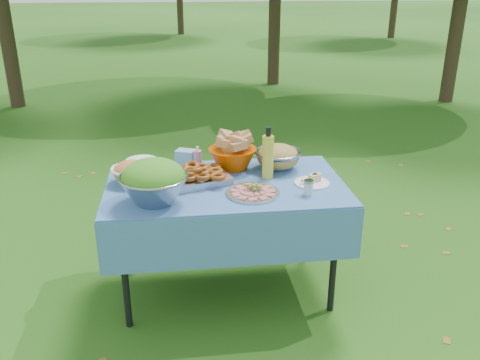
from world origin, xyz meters
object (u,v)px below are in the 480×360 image
at_px(plate_stack, 142,164).
at_px(bread_bowl, 233,153).
at_px(salad_bowl, 154,181).
at_px(pasta_bowl_steel, 278,156).
at_px(picnic_table, 226,238).
at_px(oil_bottle, 268,153).
at_px(charcuterie_platter, 253,188).

distance_m(plate_stack, bread_bowl, 0.60).
bearing_deg(salad_bowl, bread_bowl, 44.44).
height_order(bread_bowl, pasta_bowl_steel, bread_bowl).
relative_size(picnic_table, bread_bowl, 4.61).
bearing_deg(pasta_bowl_steel, plate_stack, 174.41).
height_order(picnic_table, salad_bowl, salad_bowl).
bearing_deg(plate_stack, bread_bowl, -5.22).
distance_m(pasta_bowl_steel, oil_bottle, 0.21).
relative_size(plate_stack, pasta_bowl_steel, 0.68).
bearing_deg(pasta_bowl_steel, charcuterie_platter, -119.31).
xyz_separation_m(pasta_bowl_steel, oil_bottle, (-0.10, -0.16, 0.08)).
bearing_deg(charcuterie_platter, bread_bowl, 99.03).
bearing_deg(charcuterie_platter, plate_stack, 143.38).
distance_m(picnic_table, bread_bowl, 0.56).
height_order(pasta_bowl_steel, oil_bottle, oil_bottle).
bearing_deg(bread_bowl, charcuterie_platter, -80.97).
height_order(salad_bowl, pasta_bowl_steel, salad_bowl).
bearing_deg(picnic_table, charcuterie_platter, -51.46).
height_order(picnic_table, bread_bowl, bread_bowl).
height_order(bread_bowl, charcuterie_platter, bread_bowl).
bearing_deg(bread_bowl, picnic_table, -105.61).
relative_size(plate_stack, bread_bowl, 0.66).
bearing_deg(bread_bowl, plate_stack, 174.78).
height_order(picnic_table, charcuterie_platter, charcuterie_platter).
height_order(picnic_table, pasta_bowl_steel, pasta_bowl_steel).
bearing_deg(salad_bowl, charcuterie_platter, 4.67).
xyz_separation_m(pasta_bowl_steel, charcuterie_platter, (-0.23, -0.41, -0.04)).
relative_size(picnic_table, plate_stack, 7.02).
relative_size(pasta_bowl_steel, charcuterie_platter, 0.96).
relative_size(bread_bowl, oil_bottle, 0.96).
bearing_deg(bread_bowl, oil_bottle, -43.98).
relative_size(salad_bowl, bread_bowl, 1.22).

